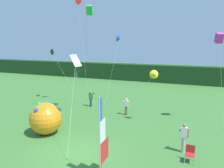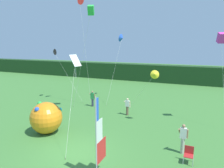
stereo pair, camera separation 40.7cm
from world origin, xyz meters
name	(u,v)px [view 2 (the right image)]	position (x,y,z in m)	size (l,w,h in m)	color
ground_plane	(75,152)	(0.00, 0.00, 0.00)	(120.00, 120.00, 0.00)	#3D7533
distant_treeline	(160,73)	(0.00, 25.93, 1.42)	(80.00, 2.40, 2.85)	#193819
banner_flag	(99,139)	(2.40, -1.49, 1.93)	(0.06, 1.03, 4.03)	#B7B7BC
person_near_banner	(183,138)	(5.82, 2.43, 0.95)	(0.55, 0.48, 1.78)	#B7B2A3
person_mid_field	(127,106)	(0.63, 7.56, 0.83)	(0.55, 0.48, 1.56)	brown
person_far_left	(93,98)	(-3.53, 8.72, 0.86)	(0.55, 0.48, 1.62)	#2D334C
inflatable_balloon	(46,118)	(-3.38, 1.60, 1.13)	(2.26, 2.26, 2.26)	orange
folding_chair	(189,154)	(6.22, 1.54, 0.51)	(0.51, 0.51, 0.89)	#BCBCC1
kite_green_box_0	(91,11)	(-2.53, 6.89, 9.08)	(3.03, 1.27, 9.57)	brown
kite_blue_delta_1	(122,38)	(-2.05, 13.04, 6.92)	(0.62, 4.08, 7.40)	brown
kite_red_delta_2	(80,0)	(-4.91, 9.00, 10.48)	(1.43, 0.96, 10.97)	brown
kite_magenta_box_3	(221,38)	(7.67, 8.23, 6.71)	(1.15, 1.42, 7.16)	brown
kite_white_diamond_4	(75,64)	(-0.91, 1.74, 5.00)	(1.23, 3.07, 5.62)	brown
kite_black_delta_5	(54,52)	(-8.87, 9.71, 5.38)	(4.06, 0.74, 5.77)	brown
kite_yellow_delta_6	(155,75)	(3.23, 6.33, 3.99)	(3.48, 2.83, 4.36)	brown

